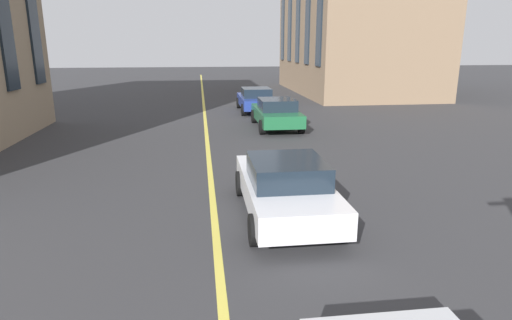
% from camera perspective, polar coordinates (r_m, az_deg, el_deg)
% --- Properties ---
extents(lane_centre_line, '(80.00, 0.16, 0.01)m').
position_cam_1_polar(lane_centre_line, '(16.73, -6.40, 1.87)').
color(lane_centre_line, '#D8C64C').
rests_on(lane_centre_line, ground_plane).
extents(car_green_near, '(4.40, 1.95, 1.37)m').
position_cam_1_polar(car_green_near, '(20.16, 2.70, 6.22)').
color(car_green_near, '#1E6038').
rests_on(car_green_near, ground_plane).
extents(car_blue_far, '(4.40, 1.95, 1.37)m').
position_cam_1_polar(car_blue_far, '(25.17, -0.02, 7.99)').
color(car_blue_far, navy).
rests_on(car_blue_far, ground_plane).
extents(car_white_mid, '(4.40, 1.95, 1.37)m').
position_cam_1_polar(car_white_mid, '(9.72, 3.88, -3.49)').
color(car_white_mid, silver).
rests_on(car_white_mid, ground_plane).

